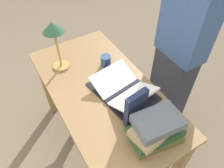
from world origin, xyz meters
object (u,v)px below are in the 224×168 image
Objects in this scene: open_book at (123,89)px; coffee_mug at (106,61)px; person_reader at (180,50)px; book_stack_tall at (156,129)px; book_standing_upright at (136,108)px; reading_lamp at (54,34)px.

coffee_mug is at bearing -15.38° from open_book.
book_stack_tall is at bearing -52.79° from person_reader.
coffee_mug is 0.06× the size of person_reader.
book_standing_upright is (-0.23, 0.07, 0.09)m from open_book.
open_book is 0.30m from coffee_mug.
book_stack_tall reaches higher than open_book.
person_reader is at bearing -116.36° from coffee_mug.
open_book is 0.39m from book_stack_tall.
person_reader is (0.05, -0.53, 0.08)m from open_book.
person_reader reaches higher than book_stack_tall.
coffee_mug is at bearing -18.10° from book_standing_upright.
reading_lamp is (0.84, 0.23, 0.21)m from book_stack_tall.
reading_lamp reaches higher than open_book.
book_stack_tall is 0.71m from person_reader.
book_stack_tall is 0.19× the size of person_reader.
open_book is 1.95× the size of book_standing_upright.
reading_lamp reaches higher than book_standing_upright.
book_stack_tall is 3.34× the size of coffee_mug.
coffee_mug is (0.30, -0.03, 0.01)m from open_book.
book_stack_tall is 1.29× the size of book_standing_upright.
open_book is 5.04× the size of coffee_mug.
coffee_mug is at bearing -117.99° from reading_lamp.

